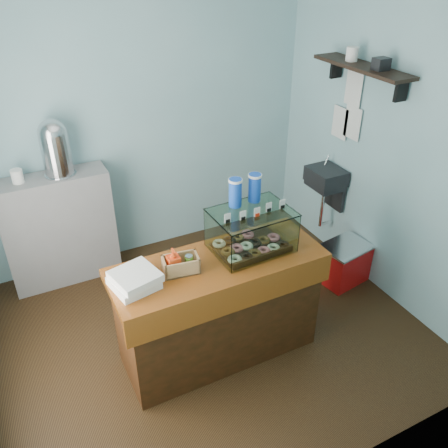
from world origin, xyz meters
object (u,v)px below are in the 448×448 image
counter (219,308)px  display_case (249,228)px  red_cooler (344,263)px  coffee_urn (55,146)px

counter → display_case: (0.30, 0.07, 0.61)m
display_case → red_cooler: display_case is taller
counter → coffee_urn: bearing=116.8°
counter → red_cooler: (1.50, 0.30, -0.26)m
counter → display_case: display_case is taller
counter → coffee_urn: 1.99m
counter → red_cooler: counter is taller
red_cooler → coffee_urn: bearing=141.7°
counter → red_cooler: 1.55m
display_case → red_cooler: size_ratio=1.17×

